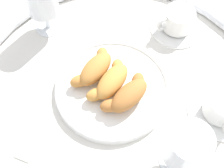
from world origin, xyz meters
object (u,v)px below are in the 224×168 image
(croissant_large, at_px, (128,95))
(juice_glass_left, at_px, (41,0))
(coffee_cup_near, at_px, (222,108))
(croissant_extra, at_px, (95,68))
(juice_glass_right, at_px, (186,148))
(pastry_plate, at_px, (112,88))
(sugar_packet, at_px, (27,148))
(croissant_small, at_px, (111,81))
(coffee_cup_far, at_px, (177,22))

(croissant_large, relative_size, juice_glass_left, 0.91)
(coffee_cup_near, distance_m, juice_glass_left, 0.48)
(croissant_extra, relative_size, juice_glass_right, 0.96)
(pastry_plate, distance_m, sugar_packet, 0.22)
(croissant_small, relative_size, croissant_extra, 1.00)
(croissant_large, bearing_deg, croissant_extra, 70.54)
(croissant_large, bearing_deg, juice_glass_left, 65.08)
(croissant_small, bearing_deg, juice_glass_right, -118.69)
(coffee_cup_far, xyz_separation_m, sugar_packet, (-0.43, 0.19, -0.02))
(croissant_large, height_order, croissant_extra, same)
(pastry_plate, height_order, juice_glass_left, juice_glass_left)
(coffee_cup_near, relative_size, sugar_packet, 2.72)
(croissant_large, xyz_separation_m, coffee_cup_near, (0.05, -0.19, -0.01))
(juice_glass_right, bearing_deg, croissant_large, 58.38)
(croissant_small, distance_m, croissant_extra, 0.05)
(croissant_large, height_order, juice_glass_right, juice_glass_right)
(juice_glass_left, distance_m, juice_glass_right, 0.46)
(coffee_cup_far, height_order, juice_glass_left, juice_glass_left)
(coffee_cup_far, relative_size, juice_glass_left, 0.97)
(croissant_extra, relative_size, coffee_cup_far, 0.99)
(croissant_extra, height_order, coffee_cup_near, same)
(croissant_extra, relative_size, coffee_cup_near, 0.99)
(sugar_packet, bearing_deg, juice_glass_right, -73.76)
(croissant_extra, bearing_deg, sugar_packet, 165.02)
(juice_glass_left, height_order, juice_glass_right, same)
(pastry_plate, distance_m, juice_glass_left, 0.27)
(croissant_large, distance_m, sugar_packet, 0.24)
(croissant_small, height_order, juice_glass_right, juice_glass_right)
(croissant_extra, height_order, coffee_cup_far, same)
(pastry_plate, bearing_deg, coffee_cup_far, -18.94)
(pastry_plate, xyz_separation_m, juice_glass_left, (0.11, 0.23, 0.08))
(pastry_plate, xyz_separation_m, croissant_extra, (0.02, 0.05, 0.03))
(croissant_extra, distance_m, coffee_cup_near, 0.29)
(croissant_small, relative_size, coffee_cup_far, 0.99)
(coffee_cup_far, bearing_deg, croissant_extra, 149.02)
(croissant_extra, relative_size, juice_glass_left, 0.96)
(coffee_cup_near, relative_size, juice_glass_left, 0.97)
(sugar_packet, bearing_deg, pastry_plate, -30.42)
(pastry_plate, relative_size, sugar_packet, 5.24)
(croissant_extra, bearing_deg, pastry_plate, -109.31)
(coffee_cup_far, bearing_deg, croissant_large, 171.66)
(croissant_large, relative_size, croissant_small, 0.95)
(croissant_large, bearing_deg, coffee_cup_far, -8.34)
(coffee_cup_near, relative_size, juice_glass_right, 0.97)
(coffee_cup_far, bearing_deg, juice_glass_left, 112.06)
(coffee_cup_near, distance_m, coffee_cup_far, 0.25)
(coffee_cup_near, bearing_deg, croissant_small, 99.07)
(juice_glass_left, height_order, sugar_packet, juice_glass_left)
(croissant_small, distance_m, juice_glass_right, 0.22)
(coffee_cup_far, bearing_deg, pastry_plate, 161.06)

